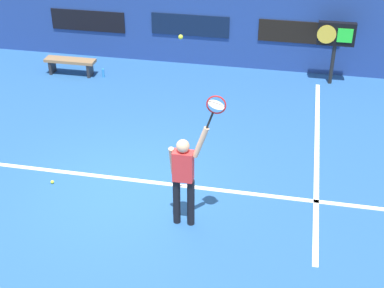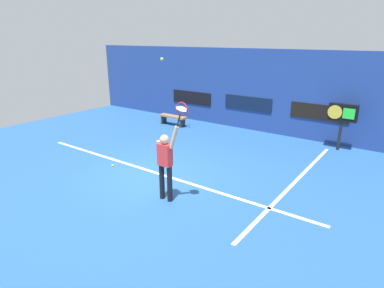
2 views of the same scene
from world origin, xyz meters
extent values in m
plane|color=#23518C|center=(0.00, 0.00, 0.00)|extent=(18.00, 18.00, 0.00)
cube|color=navy|center=(0.00, 6.37, 1.72)|extent=(18.00, 0.20, 3.43)
cube|color=#0C1933|center=(0.00, 6.25, 1.15)|extent=(2.20, 0.03, 0.60)
cube|color=black|center=(-3.00, 6.25, 1.08)|extent=(2.20, 0.03, 0.60)
cube|color=black|center=(3.00, 6.25, 1.15)|extent=(2.20, 0.03, 0.60)
cube|color=white|center=(0.00, 0.26, 0.01)|extent=(10.00, 0.10, 0.01)
cube|color=white|center=(3.62, 2.00, 0.01)|extent=(0.10, 7.00, 0.01)
cylinder|color=black|center=(1.21, -0.82, 0.46)|extent=(0.13, 0.13, 0.92)
cylinder|color=black|center=(1.46, -0.82, 0.46)|extent=(0.13, 0.13, 0.92)
cube|color=red|center=(1.33, -0.82, 1.20)|extent=(0.34, 0.20, 0.55)
sphere|color=#D8A884|center=(1.33, -0.82, 1.58)|extent=(0.22, 0.22, 0.22)
cylinder|color=#D8A884|center=(1.62, -0.82, 1.68)|extent=(0.27, 0.09, 0.58)
cylinder|color=#D8A884|center=(1.13, -0.74, 1.22)|extent=(0.09, 0.23, 0.58)
cylinder|color=black|center=(1.76, -0.82, 2.10)|extent=(0.13, 0.03, 0.30)
torus|color=red|center=(1.86, -0.82, 2.38)|extent=(0.40, 0.02, 0.40)
cylinder|color=silver|center=(1.86, -0.82, 2.38)|extent=(0.25, 0.27, 0.09)
sphere|color=#CCE033|center=(1.31, -0.80, 3.42)|extent=(0.07, 0.07, 0.07)
cylinder|color=black|center=(3.93, 5.70, 0.54)|extent=(0.10, 0.10, 1.08)
cube|color=black|center=(3.93, 5.70, 1.38)|extent=(0.95, 0.18, 0.60)
cylinder|color=gold|center=(3.68, 5.59, 1.38)|extent=(0.48, 0.02, 0.48)
cube|color=#26D833|center=(4.14, 5.59, 1.38)|extent=(0.38, 0.02, 0.36)
cube|color=olive|center=(-3.06, 4.87, 0.41)|extent=(1.40, 0.36, 0.08)
cube|color=#262628|center=(-3.61, 4.87, 0.18)|extent=(0.08, 0.32, 0.37)
cube|color=#262628|center=(-2.51, 4.87, 0.18)|extent=(0.08, 0.32, 0.37)
cylinder|color=#338CD8|center=(-2.14, 4.87, 0.12)|extent=(0.07, 0.07, 0.24)
sphere|color=#CCE033|center=(-1.44, -0.15, 0.03)|extent=(0.07, 0.07, 0.07)
camera|label=1|loc=(2.98, -8.29, 6.21)|focal=51.74mm
camera|label=2|loc=(6.12, -6.34, 3.89)|focal=30.28mm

